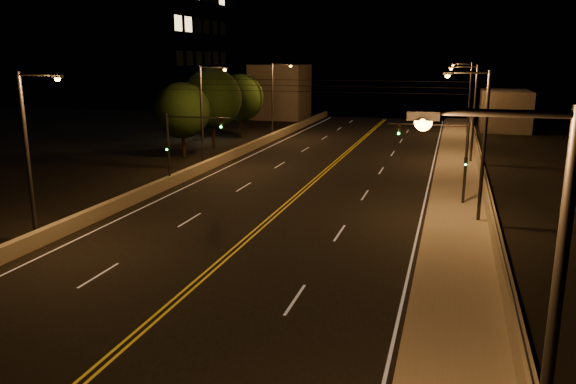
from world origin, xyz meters
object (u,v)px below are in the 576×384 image
(streetlight_5, at_px, (205,110))
(traffic_signal_left, at_px, (181,141))
(streetlight_1, at_px, (479,137))
(streetlight_6, at_px, (275,95))
(streetlight_2, at_px, (471,108))
(tree_2, at_px, (240,98))
(tree_1, at_px, (212,98))
(tree_0, at_px, (182,111))
(streetlight_4, at_px, (31,147))
(traffic_signal_right, at_px, (449,153))
(building_tower, at_px, (111,12))
(streetlight_3, at_px, (467,93))
(streetlight_0, at_px, (533,333))

(streetlight_5, relative_size, traffic_signal_left, 1.61)
(streetlight_1, relative_size, streetlight_6, 1.00)
(streetlight_2, distance_m, tree_2, 27.89)
(streetlight_2, bearing_deg, streetlight_6, 154.13)
(tree_1, bearing_deg, streetlight_5, -69.40)
(tree_0, relative_size, tree_2, 0.95)
(streetlight_4, bearing_deg, tree_2, 96.22)
(streetlight_1, xyz_separation_m, traffic_signal_right, (-1.59, 3.80, -1.57))
(building_tower, height_order, tree_2, building_tower)
(tree_0, bearing_deg, traffic_signal_right, -25.49)
(traffic_signal_right, xyz_separation_m, tree_2, (-24.19, 26.27, 1.23))
(streetlight_1, height_order, streetlight_3, same)
(traffic_signal_right, height_order, tree_2, tree_2)
(traffic_signal_right, bearing_deg, streetlight_3, 87.47)
(traffic_signal_left, bearing_deg, tree_1, 106.64)
(tree_1, bearing_deg, streetlight_1, -39.93)
(streetlight_1, distance_m, streetlight_5, 23.88)
(streetlight_1, height_order, streetlight_2, same)
(streetlight_5, xyz_separation_m, traffic_signal_right, (19.83, -6.75, -1.57))
(building_tower, relative_size, tree_0, 4.30)
(building_tower, xyz_separation_m, tree_0, (16.09, -13.97, -10.23))
(streetlight_0, distance_m, traffic_signal_right, 27.52)
(tree_1, xyz_separation_m, tree_2, (-0.31, 8.75, -0.49))
(tree_0, bearing_deg, building_tower, 139.02)
(streetlight_2, distance_m, traffic_signal_right, 15.78)
(traffic_signal_right, bearing_deg, traffic_signal_left, 180.00)
(streetlight_3, height_order, tree_0, streetlight_3)
(traffic_signal_left, bearing_deg, tree_0, 116.31)
(streetlight_4, bearing_deg, tree_0, 100.22)
(building_tower, height_order, tree_0, building_tower)
(streetlight_2, bearing_deg, tree_0, -171.26)
(streetlight_0, height_order, traffic_signal_left, streetlight_0)
(streetlight_2, xyz_separation_m, traffic_signal_left, (-20.23, -15.63, -1.57))
(streetlight_5, height_order, tree_2, streetlight_5)
(streetlight_6, relative_size, tree_2, 1.17)
(streetlight_2, distance_m, building_tower, 44.30)
(streetlight_0, distance_m, building_tower, 68.38)
(streetlight_6, height_order, traffic_signal_right, streetlight_6)
(streetlight_4, distance_m, streetlight_6, 39.68)
(streetlight_3, height_order, streetlight_6, same)
(streetlight_6, bearing_deg, tree_0, -107.59)
(streetlight_2, relative_size, streetlight_6, 1.00)
(streetlight_5, bearing_deg, streetlight_6, 90.00)
(streetlight_6, distance_m, traffic_signal_left, 26.09)
(streetlight_1, distance_m, streetlight_6, 36.71)
(streetlight_3, relative_size, tree_1, 1.06)
(building_tower, distance_m, tree_0, 23.64)
(streetlight_0, xyz_separation_m, streetlight_2, (0.00, 43.05, 0.00))
(traffic_signal_left, xyz_separation_m, tree_1, (-5.24, 17.52, 1.72))
(traffic_signal_left, bearing_deg, streetlight_5, 100.00)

